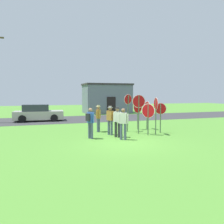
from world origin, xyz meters
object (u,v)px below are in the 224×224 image
(stop_sign_leaning_right, at_px, (161,113))
(person_with_sunhat, at_px, (90,121))
(stop_sign_nearest, at_px, (128,107))
(parked_car_on_street, at_px, (38,113))
(person_in_blue, at_px, (98,117))
(stop_sign_center_cluster, at_px, (138,110))
(person_in_teal, at_px, (117,120))
(stop_sign_rear_left, at_px, (156,109))
(stop_sign_leaning_left, at_px, (139,107))
(stop_sign_tallest, at_px, (148,114))
(person_on_left, at_px, (123,122))
(stop_sign_rear_right, at_px, (147,110))
(person_near_signs, at_px, (110,119))

(stop_sign_leaning_right, bearing_deg, person_with_sunhat, -175.12)
(stop_sign_leaning_right, relative_size, stop_sign_nearest, 0.78)
(parked_car_on_street, height_order, stop_sign_leaning_right, stop_sign_leaning_right)
(parked_car_on_street, height_order, person_with_sunhat, person_with_sunhat)
(person_in_blue, bearing_deg, stop_sign_leaning_right, -24.61)
(stop_sign_nearest, distance_m, stop_sign_center_cluster, 1.19)
(person_in_teal, bearing_deg, person_with_sunhat, 176.34)
(stop_sign_rear_left, bearing_deg, stop_sign_leaning_left, 147.61)
(person_in_blue, bearing_deg, person_with_sunhat, -116.36)
(stop_sign_rear_left, bearing_deg, stop_sign_tallest, -174.89)
(stop_sign_leaning_right, height_order, stop_sign_nearest, stop_sign_nearest)
(stop_sign_leaning_right, height_order, stop_sign_rear_left, stop_sign_rear_left)
(parked_car_on_street, relative_size, person_on_left, 2.61)
(stop_sign_rear_right, height_order, person_near_signs, stop_sign_rear_right)
(stop_sign_leaning_left, bearing_deg, stop_sign_rear_left, -32.39)
(person_in_blue, relative_size, person_on_left, 1.03)
(person_with_sunhat, bearing_deg, person_in_blue, 63.64)
(stop_sign_nearest, bearing_deg, stop_sign_leaning_left, -69.88)
(stop_sign_center_cluster, height_order, person_near_signs, stop_sign_center_cluster)
(stop_sign_tallest, bearing_deg, stop_sign_leaning_right, 20.95)
(person_in_blue, xyz_separation_m, person_on_left, (0.59, -2.92, -0.03))
(person_in_blue, bearing_deg, stop_sign_rear_left, -33.39)
(stop_sign_rear_right, height_order, stop_sign_leaning_left, stop_sign_leaning_left)
(stop_sign_tallest, relative_size, stop_sign_center_cluster, 0.96)
(stop_sign_leaning_left, bearing_deg, stop_sign_center_cluster, 67.18)
(stop_sign_rear_right, xyz_separation_m, stop_sign_tallest, (-1.00, -2.08, -0.04))
(parked_car_on_street, height_order, stop_sign_leaning_left, stop_sign_leaning_left)
(person_with_sunhat, xyz_separation_m, person_in_teal, (1.55, -0.10, 0.00))
(stop_sign_rear_right, xyz_separation_m, stop_sign_leaning_left, (-1.34, -1.47, 0.33))
(person_in_teal, height_order, person_on_left, person_in_teal)
(stop_sign_tallest, xyz_separation_m, person_in_teal, (-1.98, -0.08, -0.30))
(stop_sign_leaning_left, height_order, stop_sign_center_cluster, stop_sign_leaning_left)
(parked_car_on_street, xyz_separation_m, stop_sign_rear_right, (7.16, -7.48, 0.64))
(parked_car_on_street, relative_size, person_near_signs, 2.54)
(stop_sign_leaning_right, bearing_deg, stop_sign_tallest, -159.05)
(parked_car_on_street, relative_size, person_in_teal, 2.54)
(stop_sign_tallest, height_order, stop_sign_center_cluster, stop_sign_center_cluster)
(stop_sign_nearest, distance_m, person_on_left, 2.78)
(stop_sign_tallest, xyz_separation_m, stop_sign_center_cluster, (0.31, 2.13, 0.06))
(stop_sign_nearest, bearing_deg, stop_sign_tallest, -66.15)
(person_in_blue, relative_size, person_in_teal, 1.00)
(stop_sign_rear_right, xyz_separation_m, person_on_left, (-2.93, -2.93, -0.37))
(person_with_sunhat, bearing_deg, parked_car_on_street, 105.43)
(parked_car_on_street, distance_m, person_near_signs, 9.70)
(stop_sign_leaning_right, height_order, stop_sign_center_cluster, stop_sign_center_cluster)
(stop_sign_center_cluster, xyz_separation_m, person_in_teal, (-2.28, -2.21, -0.36))
(person_on_left, bearing_deg, person_near_signs, 97.57)
(stop_sign_tallest, relative_size, stop_sign_leaning_left, 0.79)
(stop_sign_leaning_left, xyz_separation_m, person_with_sunhat, (-3.19, -0.58, -0.68))
(stop_sign_rear_right, distance_m, stop_sign_rear_left, 2.09)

